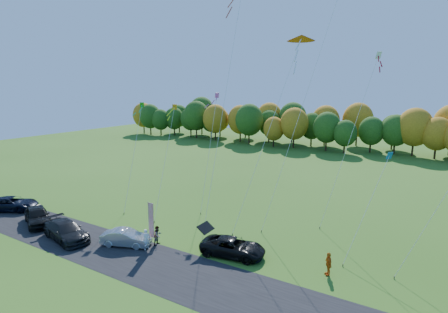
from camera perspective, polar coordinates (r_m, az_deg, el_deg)
The scene contains 20 objects.
ground at distance 31.63m, azimuth -5.80°, elevation -14.40°, with size 160.00×160.00×0.00m, color #2F5917.
asphalt_strip at distance 28.89m, azimuth -10.77°, elevation -17.18°, with size 90.00×6.00×0.01m, color black.
tree_line at distance 80.76m, azimuth 18.25°, elevation 0.94°, with size 116.00×12.00×10.00m, color #1E4711, non-canonical shape.
black_suv at distance 29.70m, azimuth 1.45°, elevation -14.54°, with size 2.47×5.36×1.49m, color black.
silver_sedan at distance 32.54m, azimuth -15.71°, elevation -12.64°, with size 1.52×4.35×1.43m, color #AFAEB3.
dark_truck_a at distance 35.51m, azimuth -24.38°, elevation -10.99°, with size 2.33×5.74×1.66m, color black.
dark_truck_b at distance 40.52m, azimuth -28.17°, elevation -8.52°, with size 2.10×5.21×1.78m, color black.
dark_suv_west at distance 46.38m, azimuth -31.33°, elevation -6.59°, with size 2.55×5.52×1.53m, color black.
person_tailgate_a at distance 31.32m, azimuth -12.55°, elevation -13.09°, with size 0.66×0.43×1.80m, color white.
person_tailgate_b at distance 32.07m, azimuth -10.77°, elevation -12.51°, with size 0.83×0.64×1.70m, color gray.
person_east at distance 27.98m, azimuth 16.66°, elevation -16.43°, with size 1.04×0.43×1.77m, color #CF6013.
feather_flag at distance 31.03m, azimuth -11.89°, elevation -10.06°, with size 0.54×0.10×4.12m.
kite_delta_blue at distance 36.66m, azimuth 0.24°, elevation 10.35°, with size 3.35×11.94×26.41m.
kite_parafoil_orange at distance 35.83m, azimuth 13.93°, elevation 11.80°, with size 6.56×11.41×28.76m.
kite_delta_red at distance 34.38m, azimuth 7.43°, elevation 4.58°, with size 4.33×10.00×20.12m.
kite_diamond_yellow at distance 39.02m, azimuth -9.59°, elevation -0.53°, with size 3.41×7.84×12.04m.
kite_diamond_green at distance 40.72m, azimuth -14.59°, elevation 0.02°, with size 1.79×5.31×12.25m.
kite_diamond_white at distance 36.09m, azimuth 19.75°, elevation 2.33°, with size 3.99×5.66×17.38m.
kite_diamond_pink at distance 39.67m, azimuth -2.43°, elevation 0.90°, with size 1.85×6.06×13.33m.
kite_diamond_blue_low at distance 30.55m, azimuth 22.31°, elevation -7.82°, with size 2.63×5.87×8.71m.
Camera 1 is at (17.28, -22.69, 13.67)m, focal length 28.00 mm.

